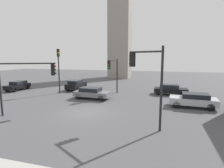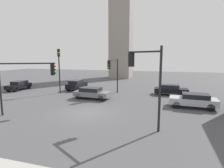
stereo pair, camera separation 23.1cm
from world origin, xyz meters
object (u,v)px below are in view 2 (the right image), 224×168
at_px(traffic_light_3, 145,72).
at_px(car_4, 19,85).
at_px(traffic_light_0, 59,63).
at_px(car_2, 92,93).
at_px(car_0, 171,89).
at_px(traffic_light_2, 28,75).
at_px(traffic_light_1, 113,69).
at_px(car_1, 193,100).
at_px(car_3, 77,84).

relative_size(traffic_light_3, car_4, 1.41).
xyz_separation_m(traffic_light_0, car_2, (5.47, -1.88, -3.37)).
xyz_separation_m(car_0, car_2, (-8.95, -5.09, 0.01)).
distance_m(traffic_light_2, car_0, 17.07).
xyz_separation_m(traffic_light_1, car_1, (9.08, -3.42, -2.66)).
height_order(traffic_light_2, car_4, traffic_light_2).
relative_size(traffic_light_0, traffic_light_2, 1.25).
relative_size(car_1, car_3, 1.06).
xyz_separation_m(traffic_light_3, car_4, (-19.69, 9.34, -3.16)).
bearing_deg(traffic_light_2, traffic_light_0, 74.64).
relative_size(traffic_light_1, traffic_light_3, 0.84).
xyz_separation_m(traffic_light_1, car_2, (-1.88, -2.63, -2.70)).
height_order(traffic_light_0, car_4, traffic_light_0).
relative_size(traffic_light_3, car_2, 1.31).
xyz_separation_m(traffic_light_0, car_3, (0.85, 3.24, -3.31)).
height_order(traffic_light_1, car_3, traffic_light_1).
distance_m(traffic_light_0, traffic_light_1, 7.41).
xyz_separation_m(car_1, car_4, (-23.71, 3.09, -0.04)).
distance_m(traffic_light_2, traffic_light_3, 9.93).
distance_m(car_1, car_3, 16.66).
bearing_deg(car_2, car_1, -1.49).
height_order(traffic_light_1, car_0, traffic_light_1).
xyz_separation_m(car_0, car_3, (-13.56, 0.03, 0.07)).
bearing_deg(traffic_light_2, car_4, 105.63).
bearing_deg(car_2, traffic_light_1, 57.14).
xyz_separation_m(traffic_light_3, car_3, (-11.55, 12.15, -3.10)).
bearing_deg(traffic_light_0, car_3, 124.53).
distance_m(car_2, car_3, 6.89).
distance_m(traffic_light_3, car_1, 8.06).
distance_m(traffic_light_0, car_0, 15.15).
height_order(traffic_light_3, car_0, traffic_light_3).
height_order(traffic_light_1, car_4, traffic_light_1).
relative_size(traffic_light_3, car_0, 1.32).
relative_size(traffic_light_0, car_3, 1.42).
distance_m(traffic_light_0, car_1, 16.97).
bearing_deg(traffic_light_0, traffic_light_2, -24.87).
relative_size(car_1, car_2, 1.04).
bearing_deg(traffic_light_2, car_1, -7.88).
bearing_deg(traffic_light_1, traffic_light_3, 29.52).
bearing_deg(car_1, traffic_light_0, -5.53).
xyz_separation_m(car_3, car_4, (-8.13, -2.81, -0.06)).
distance_m(traffic_light_0, traffic_light_2, 9.08).
bearing_deg(traffic_light_2, traffic_light_3, -32.48).
xyz_separation_m(car_1, car_3, (-15.58, 5.91, 0.03)).
relative_size(traffic_light_1, car_4, 1.18).
xyz_separation_m(car_2, car_3, (-4.62, 5.12, 0.06)).
height_order(car_0, car_3, car_3).
xyz_separation_m(traffic_light_1, car_0, (7.07, 2.46, -2.71)).
distance_m(traffic_light_2, car_2, 7.90).
relative_size(traffic_light_0, traffic_light_3, 1.06).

